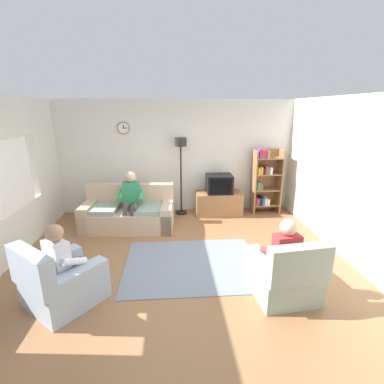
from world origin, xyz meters
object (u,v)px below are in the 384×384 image
object	(u,v)px
bookshelf	(265,180)
armchair_near_bookshelf	(283,276)
person_on_couch	(131,198)
person_in_right_armchair	(282,252)
tv_stand	(218,203)
floor_lamp	(181,155)
armchair_near_window	(62,283)
couch	(129,214)
tv	(219,184)
person_in_left_armchair	(65,259)

from	to	relation	value
bookshelf	armchair_near_bookshelf	xyz separation A→B (m)	(-0.77, -3.22, -0.52)
person_on_couch	bookshelf	bearing A→B (deg)	15.41
armchair_near_bookshelf	person_on_couch	distance (m)	3.35
bookshelf	person_in_right_armchair	xyz separation A→B (m)	(-0.78, -3.13, -0.20)
tv_stand	person_in_right_armchair	size ratio (longest dim) A/B	0.98
floor_lamp	armchair_near_bookshelf	distance (m)	3.68
armchair_near_window	couch	bearing A→B (deg)	77.81
tv	bookshelf	world-z (taller)	bookshelf
armchair_near_bookshelf	bookshelf	bearing A→B (deg)	76.61
bookshelf	floor_lamp	size ratio (longest dim) A/B	0.85
couch	floor_lamp	world-z (taller)	floor_lamp
tv	person_on_couch	world-z (taller)	person_on_couch
floor_lamp	couch	bearing A→B (deg)	-146.19
armchair_near_window	person_on_couch	xyz separation A→B (m)	(0.61, 2.31, 0.41)
armchair_near_window	person_on_couch	world-z (taller)	person_on_couch
person_on_couch	floor_lamp	bearing A→B (deg)	39.60
tv	floor_lamp	world-z (taller)	floor_lamp
floor_lamp	armchair_near_window	bearing A→B (deg)	-117.79
couch	person_on_couch	world-z (taller)	person_on_couch
tv	person_on_couch	bearing A→B (deg)	-158.85
tv	person_in_left_armchair	world-z (taller)	person_in_left_armchair
bookshelf	person_in_right_armchair	world-z (taller)	bookshelf
armchair_near_window	armchair_near_bookshelf	bearing A→B (deg)	-0.92
person_in_right_armchair	couch	bearing A→B (deg)	135.56
tv	armchair_near_window	distance (m)	4.05
tv	floor_lamp	xyz separation A→B (m)	(-0.90, 0.12, 0.69)
tv_stand	bookshelf	bearing A→B (deg)	3.44
bookshelf	person_in_left_armchair	xyz separation A→B (m)	(-3.67, -3.10, -0.20)
tv_stand	person_in_left_armchair	world-z (taller)	person_in_left_armchair
floor_lamp	person_in_right_armchair	size ratio (longest dim) A/B	1.65
person_in_left_armchair	tv	bearing A→B (deg)	49.89
tv_stand	tv	size ratio (longest dim) A/B	1.83
couch	tv_stand	distance (m)	2.18
armchair_near_bookshelf	person_on_couch	bearing A→B (deg)	134.88
tv	armchair_near_bookshelf	world-z (taller)	tv
floor_lamp	armchair_near_window	world-z (taller)	floor_lamp
tv_stand	armchair_near_bookshelf	bearing A→B (deg)	-83.32
floor_lamp	person_on_couch	xyz separation A→B (m)	(-1.07, -0.89, -0.75)
armchair_near_bookshelf	person_in_left_armchair	xyz separation A→B (m)	(-2.90, 0.12, 0.32)
tv	person_in_right_armchair	world-z (taller)	person_in_right_armchair
tv_stand	armchair_near_window	world-z (taller)	armchair_near_window
couch	floor_lamp	distance (m)	1.80
person_in_right_armchair	floor_lamp	bearing A→B (deg)	111.80
person_in_left_armchair	person_in_right_armchair	size ratio (longest dim) A/B	1.00
couch	armchair_near_window	xyz separation A→B (m)	(-0.52, -2.42, -0.02)
tv_stand	bookshelf	world-z (taller)	bookshelf
bookshelf	floor_lamp	bearing A→B (deg)	179.14
couch	tv_stand	size ratio (longest dim) A/B	1.78
armchair_near_bookshelf	couch	bearing A→B (deg)	134.63
person_in_left_armchair	bookshelf	bearing A→B (deg)	40.21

